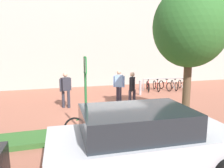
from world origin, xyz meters
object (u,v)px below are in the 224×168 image
bike_at_sign (89,124)px  person_casual_tan (119,84)px  tree_sidewalk (190,27)px  car_silver_sedan (142,142)px  parking_sign_post (85,85)px  person_suited_dark (132,87)px  person_suited_navy (66,88)px  bollard_steel (140,88)px  bike_rack_cluster (165,85)px

bike_at_sign → person_casual_tan: person_casual_tan is taller
tree_sidewalk → car_silver_sedan: bearing=-140.0°
parking_sign_post → person_suited_dark: parking_sign_post is taller
bike_at_sign → person_suited_navy: person_suited_navy is taller
bike_at_sign → person_suited_navy: 3.60m
tree_sidewalk → bollard_steel: bearing=83.9°
parking_sign_post → person_suited_navy: (-0.33, 3.61, -0.71)m
tree_sidewalk → person_suited_navy: tree_sidewalk is taller
bollard_steel → car_silver_sedan: bearing=-114.1°
person_suited_dark → person_suited_navy: bearing=164.9°
bike_rack_cluster → person_suited_navy: person_suited_navy is taller
bike_at_sign → person_suited_navy: (-0.42, 3.52, 0.63)m
parking_sign_post → tree_sidewalk: bearing=-1.5°
tree_sidewalk → parking_sign_post: bearing=178.5°
bollard_steel → person_suited_dark: 2.90m
person_suited_dark → bike_rack_cluster: bearing=41.2°
bollard_steel → person_casual_tan: size_ratio=0.52×
bike_rack_cluster → bollard_steel: bearing=-157.9°
bike_rack_cluster → person_suited_navy: (-6.90, -2.51, 0.64)m
tree_sidewalk → person_casual_tan: bearing=108.3°
person_casual_tan → person_suited_navy: size_ratio=1.00×
tree_sidewalk → car_silver_sedan: 4.70m
tree_sidewalk → bollard_steel: tree_sidewalk is taller
person_suited_navy → person_casual_tan: bearing=4.0°
bike_at_sign → bike_rack_cluster: (6.48, 6.03, -0.00)m
bike_rack_cluster → bollard_steel: (-2.29, -0.93, 0.10)m
person_suited_dark → person_suited_navy: (-3.08, 0.83, 0.00)m
bike_rack_cluster → car_silver_sedan: size_ratio=0.73×
person_suited_dark → tree_sidewalk: bearing=-71.5°
parking_sign_post → bollard_steel: bearing=50.5°
person_suited_dark → person_casual_tan: size_ratio=1.00×
parking_sign_post → person_casual_tan: 4.57m
person_suited_dark → parking_sign_post: bearing=-134.7°
bike_at_sign → bollard_steel: bollard_steel is taller
bike_at_sign → bollard_steel: size_ratio=1.85×
bike_at_sign → car_silver_sedan: 2.75m
bike_at_sign → person_suited_dark: (2.66, 2.69, 0.63)m
parking_sign_post → bike_at_sign: size_ratio=1.57×
parking_sign_post → bike_rack_cluster: size_ratio=0.82×
parking_sign_post → bike_rack_cluster: (6.57, 6.12, -1.35)m
bike_at_sign → bollard_steel: bearing=50.6°
parking_sign_post → car_silver_sedan: 2.82m
bollard_steel → person_suited_dark: (-1.53, -2.41, 0.53)m
tree_sidewalk → bike_at_sign: bearing=177.0°
bollard_steel → bike_rack_cluster: bearing=22.1°
parking_sign_post → bike_at_sign: parking_sign_post is taller
bike_at_sign → person_casual_tan: bearing=57.9°
bike_at_sign → person_suited_navy: size_ratio=0.97×
parking_sign_post → person_casual_tan: size_ratio=1.51×
bike_at_sign → person_casual_tan: (2.33, 3.71, 0.63)m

